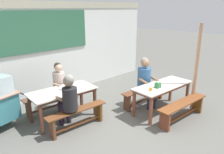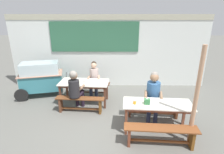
{
  "view_description": "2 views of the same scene",
  "coord_description": "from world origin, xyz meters",
  "px_view_note": "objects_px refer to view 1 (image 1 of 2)",
  "views": [
    {
      "loc": [
        -3.24,
        -3.18,
        2.59
      ],
      "look_at": [
        0.35,
        0.5,
        0.94
      ],
      "focal_mm": 34.88,
      "sensor_mm": 36.0,
      "label": 1
    },
    {
      "loc": [
        0.21,
        -4.35,
        2.81
      ],
      "look_at": [
        0.15,
        0.62,
        1.05
      ],
      "focal_mm": 29.18,
      "sensor_mm": 36.0,
      "label": 2
    }
  ],
  "objects_px": {
    "bench_near_front": "(183,108)",
    "condiment_jar": "(151,89)",
    "dining_table_far": "(63,93)",
    "bench_near_back": "(144,94)",
    "soup_bowl": "(63,89)",
    "bench_far_back": "(53,99)",
    "person_left_back_turned": "(69,98)",
    "dining_table_near": "(163,88)",
    "person_right_near_table": "(145,78)",
    "wooden_support_post": "(196,69)",
    "tissue_box": "(158,85)",
    "bench_far_front": "(77,116)",
    "person_center_facing": "(61,83)"
  },
  "relations": [
    {
      "from": "bench_near_back",
      "to": "person_right_near_table",
      "type": "bearing_deg",
      "value": -126.5
    },
    {
      "from": "person_left_back_turned",
      "to": "person_right_near_table",
      "type": "distance_m",
      "value": 2.22
    },
    {
      "from": "bench_near_front",
      "to": "condiment_jar",
      "type": "xyz_separation_m",
      "value": [
        -0.52,
        0.57,
        0.47
      ]
    },
    {
      "from": "person_left_back_turned",
      "to": "tissue_box",
      "type": "height_order",
      "value": "person_left_back_turned"
    },
    {
      "from": "bench_far_back",
      "to": "tissue_box",
      "type": "distance_m",
      "value": 2.72
    },
    {
      "from": "tissue_box",
      "to": "person_center_facing",
      "type": "bearing_deg",
      "value": 127.17
    },
    {
      "from": "dining_table_near",
      "to": "bench_near_back",
      "type": "distance_m",
      "value": 0.7
    },
    {
      "from": "bench_far_front",
      "to": "person_right_near_table",
      "type": "relative_size",
      "value": 1.08
    },
    {
      "from": "person_right_near_table",
      "to": "wooden_support_post",
      "type": "xyz_separation_m",
      "value": [
        0.65,
        -1.06,
        0.35
      ]
    },
    {
      "from": "condiment_jar",
      "to": "bench_near_back",
      "type": "bearing_deg",
      "value": 46.52
    },
    {
      "from": "bench_far_front",
      "to": "soup_bowl",
      "type": "bearing_deg",
      "value": 82.17
    },
    {
      "from": "person_center_facing",
      "to": "soup_bowl",
      "type": "height_order",
      "value": "person_center_facing"
    },
    {
      "from": "dining_table_near",
      "to": "person_left_back_turned",
      "type": "bearing_deg",
      "value": 157.44
    },
    {
      "from": "dining_table_far",
      "to": "bench_near_back",
      "type": "distance_m",
      "value": 2.25
    },
    {
      "from": "dining_table_far",
      "to": "tissue_box",
      "type": "bearing_deg",
      "value": -39.7
    },
    {
      "from": "tissue_box",
      "to": "bench_near_front",
      "type": "bearing_deg",
      "value": -68.62
    },
    {
      "from": "dining_table_near",
      "to": "person_left_back_turned",
      "type": "relative_size",
      "value": 1.32
    },
    {
      "from": "soup_bowl",
      "to": "dining_table_far",
      "type": "bearing_deg",
      "value": -133.26
    },
    {
      "from": "bench_near_front",
      "to": "condiment_jar",
      "type": "distance_m",
      "value": 0.9
    },
    {
      "from": "bench_near_front",
      "to": "person_center_facing",
      "type": "xyz_separation_m",
      "value": [
        -1.72,
        2.54,
        0.39
      ]
    },
    {
      "from": "person_right_near_table",
      "to": "tissue_box",
      "type": "bearing_deg",
      "value": -114.87
    },
    {
      "from": "bench_far_front",
      "to": "person_center_facing",
      "type": "relative_size",
      "value": 1.15
    },
    {
      "from": "person_left_back_turned",
      "to": "person_right_near_table",
      "type": "relative_size",
      "value": 0.97
    },
    {
      "from": "dining_table_far",
      "to": "bench_near_front",
      "type": "xyz_separation_m",
      "value": [
        1.98,
        -2.03,
        -0.34
      ]
    },
    {
      "from": "person_left_back_turned",
      "to": "wooden_support_post",
      "type": "height_order",
      "value": "wooden_support_post"
    },
    {
      "from": "dining_table_near",
      "to": "soup_bowl",
      "type": "relative_size",
      "value": 9.48
    },
    {
      "from": "condiment_jar",
      "to": "soup_bowl",
      "type": "relative_size",
      "value": 0.57
    },
    {
      "from": "bench_near_front",
      "to": "soup_bowl",
      "type": "height_order",
      "value": "soup_bowl"
    },
    {
      "from": "bench_far_back",
      "to": "person_left_back_turned",
      "type": "relative_size",
      "value": 1.19
    },
    {
      "from": "dining_table_far",
      "to": "soup_bowl",
      "type": "height_order",
      "value": "soup_bowl"
    },
    {
      "from": "condiment_jar",
      "to": "bench_far_back",
      "type": "bearing_deg",
      "value": 124.45
    },
    {
      "from": "bench_near_back",
      "to": "person_left_back_turned",
      "type": "height_order",
      "value": "person_left_back_turned"
    },
    {
      "from": "person_left_back_turned",
      "to": "bench_near_back",
      "type": "bearing_deg",
      "value": -7.84
    },
    {
      "from": "soup_bowl",
      "to": "condiment_jar",
      "type": "bearing_deg",
      "value": -47.0
    },
    {
      "from": "bench_near_front",
      "to": "person_left_back_turned",
      "type": "height_order",
      "value": "person_left_back_turned"
    },
    {
      "from": "tissue_box",
      "to": "person_left_back_turned",
      "type": "bearing_deg",
      "value": 154.06
    },
    {
      "from": "wooden_support_post",
      "to": "condiment_jar",
      "type": "bearing_deg",
      "value": 158.35
    },
    {
      "from": "person_center_facing",
      "to": "tissue_box",
      "type": "xyz_separation_m",
      "value": [
        1.49,
        -1.97,
        0.09
      ]
    },
    {
      "from": "dining_table_far",
      "to": "wooden_support_post",
      "type": "xyz_separation_m",
      "value": [
        2.67,
        -1.94,
        0.46
      ]
    },
    {
      "from": "dining_table_far",
      "to": "soup_bowl",
      "type": "distance_m",
      "value": 0.12
    },
    {
      "from": "bench_near_front",
      "to": "condiment_jar",
      "type": "relative_size",
      "value": 15.85
    },
    {
      "from": "dining_table_near",
      "to": "person_left_back_turned",
      "type": "height_order",
      "value": "person_left_back_turned"
    },
    {
      "from": "bench_near_front",
      "to": "soup_bowl",
      "type": "bearing_deg",
      "value": 132.82
    },
    {
      "from": "condiment_jar",
      "to": "wooden_support_post",
      "type": "height_order",
      "value": "wooden_support_post"
    },
    {
      "from": "tissue_box",
      "to": "wooden_support_post",
      "type": "bearing_deg",
      "value": -27.92
    },
    {
      "from": "person_left_back_turned",
      "to": "wooden_support_post",
      "type": "xyz_separation_m",
      "value": [
        2.84,
        -1.42,
        0.37
      ]
    },
    {
      "from": "person_left_back_turned",
      "to": "wooden_support_post",
      "type": "relative_size",
      "value": 0.58
    },
    {
      "from": "person_left_back_turned",
      "to": "soup_bowl",
      "type": "bearing_deg",
      "value": 68.44
    },
    {
      "from": "person_right_near_table",
      "to": "dining_table_near",
      "type": "bearing_deg",
      "value": -90.13
    },
    {
      "from": "person_center_facing",
      "to": "person_right_near_table",
      "type": "bearing_deg",
      "value": -38.31
    }
  ]
}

